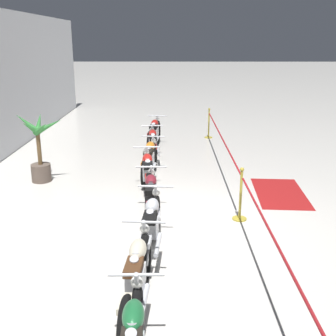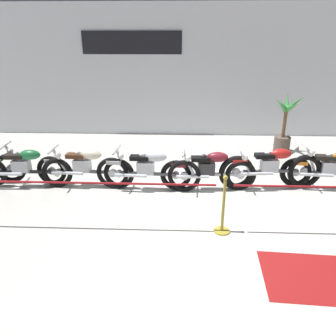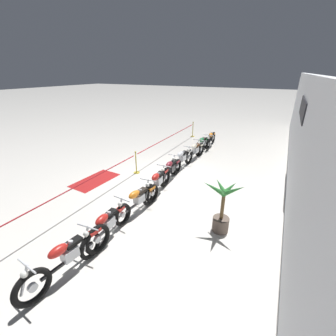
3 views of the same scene
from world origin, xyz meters
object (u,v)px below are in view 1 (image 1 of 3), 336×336
object	(u,v)px
motorcycle_cream_2	(137,278)
motorcycle_silver_3	(151,228)
motorcycle_maroon_4	(151,199)
motorcycle_red_7	(153,146)
potted_palm_left_of_row	(40,152)
stanchion_far_left	(257,214)
motorcycle_red_5	(148,175)
stanchion_mid_right	(209,128)
floor_banner	(280,193)
motorcycle_orange_6	(150,160)
stanchion_mid_left	(240,202)
motorcycle_red_8	(154,135)

from	to	relation	value
motorcycle_cream_2	motorcycle_silver_3	size ratio (longest dim) A/B	0.97
motorcycle_maroon_4	motorcycle_red_7	distance (m)	4.16
potted_palm_left_of_row	stanchion_far_left	size ratio (longest dim) A/B	0.12
motorcycle_red_5	stanchion_mid_right	size ratio (longest dim) A/B	2.19
potted_palm_left_of_row	floor_banner	bearing A→B (deg)	-98.21
potted_palm_left_of_row	stanchion_far_left	world-z (taller)	potted_palm_left_of_row
motorcycle_orange_6	stanchion_mid_left	size ratio (longest dim) A/B	2.08
motorcycle_maroon_4	motorcycle_orange_6	world-z (taller)	motorcycle_orange_6
motorcycle_red_5	stanchion_mid_right	bearing A→B (deg)	-17.55
motorcycle_silver_3	motorcycle_red_8	bearing A→B (deg)	1.82
motorcycle_silver_3	motorcycle_red_7	xyz separation A→B (m)	(5.47, 0.20, -0.01)
motorcycle_maroon_4	stanchion_mid_right	size ratio (longest dim) A/B	1.99
motorcycle_maroon_4	potted_palm_left_of_row	world-z (taller)	potted_palm_left_of_row
motorcycle_silver_3	stanchion_mid_left	size ratio (longest dim) A/B	2.18
stanchion_mid_right	stanchion_mid_left	bearing A→B (deg)	180.00
stanchion_far_left	potted_palm_left_of_row	bearing A→B (deg)	49.97
motorcycle_orange_6	stanchion_mid_right	world-z (taller)	stanchion_mid_right
motorcycle_orange_6	motorcycle_maroon_4	bearing A→B (deg)	-176.58
motorcycle_red_5	potted_palm_left_of_row	bearing A→B (deg)	69.22
motorcycle_cream_2	floor_banner	bearing A→B (deg)	-34.03
motorcycle_silver_3	floor_banner	xyz separation A→B (m)	(2.88, -2.79, -0.47)
potted_palm_left_of_row	floor_banner	xyz separation A→B (m)	(-0.82, -5.65, -0.73)
motorcycle_silver_3	motorcycle_red_5	size ratio (longest dim) A/B	1.00
floor_banner	motorcycle_cream_2	bearing A→B (deg)	149.42
motorcycle_maroon_4	stanchion_mid_left	bearing A→B (deg)	-86.17
motorcycle_red_5	floor_banner	distance (m)	3.03
stanchion_far_left	floor_banner	xyz separation A→B (m)	(2.97, -1.15, -0.76)
motorcycle_red_7	stanchion_mid_right	world-z (taller)	stanchion_mid_right
stanchion_far_left	stanchion_mid_right	world-z (taller)	same
motorcycle_silver_3	motorcycle_cream_2	bearing A→B (deg)	175.10
motorcycle_maroon_4	motorcycle_red_5	distance (m)	1.38
floor_banner	motorcycle_red_5	bearing A→B (deg)	97.22
motorcycle_orange_6	stanchion_mid_right	distance (m)	4.85
floor_banner	motorcycle_red_7	bearing A→B (deg)	52.54
motorcycle_cream_2	motorcycle_silver_3	xyz separation A→B (m)	(1.43, -0.12, 0.01)
motorcycle_silver_3	potted_palm_left_of_row	bearing A→B (deg)	37.75
stanchion_mid_right	motorcycle_maroon_4	bearing A→B (deg)	166.65
motorcycle_red_8	stanchion_mid_right	bearing A→B (deg)	-47.25
stanchion_far_left	motorcycle_silver_3	bearing A→B (deg)	87.02
stanchion_mid_right	potted_palm_left_of_row	bearing A→B (deg)	136.79
motorcycle_maroon_4	motorcycle_orange_6	size ratio (longest dim) A/B	0.95
stanchion_far_left	floor_banner	size ratio (longest dim) A/B	7.01
motorcycle_red_7	stanchion_mid_right	size ratio (longest dim) A/B	2.01
stanchion_mid_right	stanchion_far_left	bearing A→B (deg)	180.00
motorcycle_cream_2	motorcycle_orange_6	size ratio (longest dim) A/B	1.02
motorcycle_cream_2	motorcycle_red_7	distance (m)	6.90
motorcycle_silver_3	stanchion_mid_left	xyz separation A→B (m)	(1.43, -1.64, -0.12)
motorcycle_orange_6	stanchion_far_left	distance (m)	4.52
potted_palm_left_of_row	motorcycle_silver_3	bearing A→B (deg)	-142.25
motorcycle_red_5	stanchion_far_left	bearing A→B (deg)	-146.48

